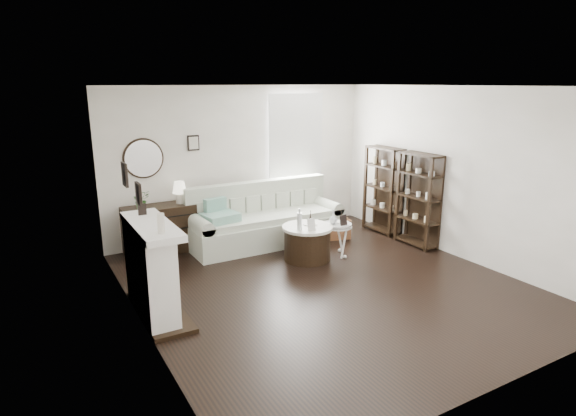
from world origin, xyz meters
TOP-DOWN VIEW (x-y plane):
  - room at (0.73, 2.70)m, footprint 5.50×5.50m
  - fireplace at (-2.32, 0.30)m, footprint 0.50×1.40m
  - shelf_unit_far at (2.33, 1.55)m, footprint 0.30×0.80m
  - shelf_unit_near at (2.33, 0.65)m, footprint 0.30×0.80m
  - sofa at (0.11, 2.08)m, footprint 2.70×0.94m
  - quilt at (-0.77, 1.95)m, footprint 0.62×0.54m
  - suitcase at (1.28, 1.59)m, footprint 0.56×0.30m
  - dresser at (-1.61, 2.47)m, footprint 1.19×0.51m
  - table_lamp at (-1.26, 2.47)m, footprint 0.29×0.29m
  - potted_plant at (-1.91, 2.42)m, footprint 0.32×0.30m
  - drum_table at (0.30, 0.97)m, footprint 0.80×0.80m
  - pedestal_table at (0.82, 0.87)m, footprint 0.45×0.45m
  - eiffel_drum at (0.39, 1.03)m, footprint 0.15×0.15m
  - bottle_drum at (0.10, 0.88)m, footprint 0.08×0.08m
  - card_frame_drum at (0.24, 0.77)m, footprint 0.14×0.06m
  - eiffel_ped at (0.91, 0.90)m, footprint 0.13×0.13m
  - flask_ped at (0.74, 0.89)m, footprint 0.13×0.13m
  - card_frame_ped at (0.84, 0.75)m, footprint 0.12×0.05m

SIDE VIEW (x-z plane):
  - suitcase at x=1.28m, z-range 0.00..0.36m
  - drum_table at x=0.30m, z-range 0.00..0.56m
  - sofa at x=0.11m, z-range -0.18..0.87m
  - dresser at x=-1.61m, z-range 0.00..0.79m
  - pedestal_table at x=0.82m, z-range 0.23..0.78m
  - fireplace at x=-2.32m, z-range -0.38..1.46m
  - quilt at x=-0.77m, z-range 0.54..0.68m
  - card_frame_ped at x=0.84m, z-range 0.55..0.71m
  - eiffel_ped at x=0.91m, z-range 0.55..0.74m
  - card_frame_drum at x=0.24m, z-range 0.55..0.74m
  - eiffel_drum at x=0.39m, z-range 0.55..0.77m
  - flask_ped at x=0.74m, z-range 0.55..0.79m
  - bottle_drum at x=0.10m, z-range 0.55..0.88m
  - shelf_unit_far at x=2.33m, z-range 0.00..1.60m
  - shelf_unit_near at x=2.33m, z-range 0.00..1.60m
  - potted_plant at x=-1.91m, z-range 0.79..1.09m
  - table_lamp at x=-1.26m, z-range 0.79..1.16m
  - room at x=0.73m, z-range -1.15..4.35m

